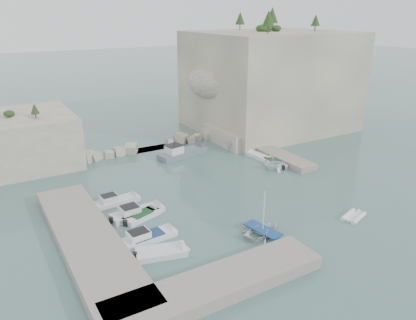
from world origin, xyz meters
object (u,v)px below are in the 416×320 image
tender_east_a (274,169)px  tender_east_d (242,150)px  tender_east_b (275,165)px  tender_east_c (258,158)px  motorboat_d (147,241)px  rowboat (263,234)px  inflatable_dinghy (353,218)px  motorboat_b (138,215)px  motorboat_e (162,255)px  motorboat_a (116,204)px  work_boat (183,156)px  motorboat_c (142,218)px

tender_east_a → tender_east_d: tender_east_d is taller
tender_east_a → tender_east_b: tender_east_a is taller
tender_east_c → tender_east_d: (0.07, 4.26, 0.00)m
tender_east_b → motorboat_d: bearing=119.4°
rowboat → tender_east_b: bearing=-53.9°
tender_east_a → tender_east_c: 4.73m
motorboat_d → inflatable_dinghy: motorboat_d is taller
motorboat_b → motorboat_e: size_ratio=1.27×
motorboat_a → motorboat_b: same height
motorboat_d → tender_east_b: (23.19, 9.51, 0.00)m
motorboat_d → tender_east_d: 28.76m
rowboat → tender_east_d: size_ratio=0.84×
work_boat → motorboat_d: bearing=-136.4°
motorboat_c → tender_east_d: (21.82, 12.90, 0.00)m
motorboat_c → inflatable_dinghy: motorboat_c is taller
tender_east_b → motorboat_c: bearing=110.3°
motorboat_a → tender_east_b: 23.21m
rowboat → tender_east_d: bearing=-41.5°
motorboat_a → tender_east_a: size_ratio=1.61×
motorboat_b → motorboat_c: motorboat_b is taller
rowboat → motorboat_d: bearing=54.9°
rowboat → tender_east_c: size_ratio=0.93×
motorboat_e → tender_east_b: (23.03, 12.37, 0.00)m
motorboat_a → tender_east_a: bearing=-6.4°
motorboat_e → tender_east_d: (22.84, 20.12, 0.00)m
motorboat_b → motorboat_d: 5.36m
motorboat_d → tender_east_d: size_ratio=1.20×
tender_east_a → tender_east_b: bearing=-28.9°
motorboat_d → motorboat_e: (0.16, -2.86, 0.00)m
tender_east_b → tender_east_c: same height
tender_east_a → work_boat: bearing=53.7°
motorboat_b → motorboat_d: bearing=-106.0°
motorboat_b → tender_east_c: bearing=15.0°
tender_east_c → motorboat_e: bearing=119.2°
tender_east_b → motorboat_b: bearing=108.0°
motorboat_c → rowboat: (8.97, -8.91, 0.00)m
motorboat_c → rowboat: rowboat is taller
motorboat_c → work_boat: 19.53m
motorboat_e → tender_east_b: 26.14m
motorboat_b → work_boat: (12.61, 14.11, 0.00)m
motorboat_a → work_boat: 17.17m
motorboat_b → tender_east_d: (21.92, 12.01, 0.00)m
rowboat → tender_east_b: size_ratio=0.98×
motorboat_d → inflatable_dinghy: size_ratio=2.02×
motorboat_e → rowboat: rowboat is taller
motorboat_b → tender_east_a: (20.95, 3.10, 0.00)m
motorboat_a → work_boat: work_boat is taller
motorboat_d → tender_east_c: (22.93, 13.00, 0.00)m
motorboat_e → motorboat_d: bearing=107.7°
tender_east_a → work_boat: 13.82m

